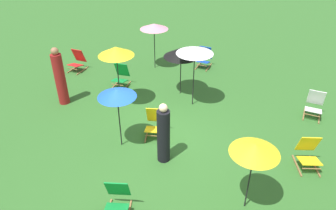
# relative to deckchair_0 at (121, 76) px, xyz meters

# --- Properties ---
(ground_plane) EXTENTS (40.00, 40.00, 0.00)m
(ground_plane) POSITION_rel_deckchair_0_xyz_m (2.32, -2.65, -0.37)
(ground_plane) COLOR #2D6026
(deckchair_0) EXTENTS (0.54, 0.80, 0.83)m
(deckchair_0) POSITION_rel_deckchair_0_xyz_m (0.00, 0.00, 0.00)
(deckchair_0) COLOR olive
(deckchair_0) RESTS_ON ground
(deckchair_1) EXTENTS (0.50, 0.78, 0.83)m
(deckchair_1) POSITION_rel_deckchair_0_xyz_m (-2.19, 0.57, 0.00)
(deckchair_1) COLOR olive
(deckchair_1) RESTS_ON ground
(deckchair_2) EXTENTS (0.54, 0.80, 0.83)m
(deckchair_2) POSITION_rel_deckchair_0_xyz_m (6.43, 0.29, 0.00)
(deckchair_2) COLOR olive
(deckchair_2) RESTS_ON ground
(deckchair_4) EXTENTS (0.68, 0.87, 0.83)m
(deckchair_4) POSITION_rel_deckchair_0_xyz_m (6.24, -2.18, 0.00)
(deckchair_4) COLOR olive
(deckchair_4) RESTS_ON ground
(deckchair_5) EXTENTS (0.67, 0.86, 0.83)m
(deckchair_5) POSITION_rel_deckchair_0_xyz_m (2.54, -5.10, 0.00)
(deckchair_5) COLOR olive
(deckchair_5) RESTS_ON ground
(deckchair_6) EXTENTS (0.65, 0.86, 0.83)m
(deckchair_6) POSITION_rel_deckchair_0_xyz_m (2.23, -2.29, 0.00)
(deckchair_6) COLOR olive
(deckchair_6) RESTS_ON ground
(deckchair_7) EXTENTS (0.52, 0.79, 0.83)m
(deckchair_7) POSITION_rel_deckchair_0_xyz_m (2.39, 2.58, 0.00)
(deckchair_7) COLOR olive
(deckchair_7) RESTS_ON ground
(umbrella_0) EXTENTS (1.14, 1.14, 1.66)m
(umbrella_0) POSITION_rel_deckchair_0_xyz_m (2.17, 0.18, 1.14)
(umbrella_0) COLOR black
(umbrella_0) RESTS_ON ground
(umbrella_1) EXTENTS (1.13, 1.13, 1.98)m
(umbrella_1) POSITION_rel_deckchair_0_xyz_m (2.77, -0.37, 1.51)
(umbrella_1) COLOR black
(umbrella_1) RESTS_ON ground
(umbrella_2) EXTENTS (0.97, 0.97, 1.72)m
(umbrella_2) POSITION_rel_deckchair_0_xyz_m (1.56, -3.04, 1.24)
(umbrella_2) COLOR black
(umbrella_2) RESTS_ON ground
(umbrella_3) EXTENTS (1.07, 1.07, 1.79)m
(umbrella_3) POSITION_rel_deckchair_0_xyz_m (0.57, 1.81, 1.31)
(umbrella_3) COLOR black
(umbrella_3) RESTS_ON ground
(umbrella_4) EXTENTS (0.98, 0.98, 1.70)m
(umbrella_4) POSITION_rel_deckchair_0_xyz_m (5.01, -4.00, 1.22)
(umbrella_4) COLOR black
(umbrella_4) RESTS_ON ground
(umbrella_5) EXTENTS (1.07, 1.07, 2.02)m
(umbrella_5) POSITION_rel_deckchair_0_xyz_m (0.61, -1.24, 1.51)
(umbrella_5) COLOR black
(umbrella_5) RESTS_ON ground
(person_0) EXTENTS (0.43, 0.43, 1.65)m
(person_0) POSITION_rel_deckchair_0_xyz_m (2.84, -3.19, 0.40)
(person_0) COLOR black
(person_0) RESTS_ON ground
(person_1) EXTENTS (0.43, 0.43, 1.92)m
(person_1) POSITION_rel_deckchair_0_xyz_m (-1.21, -1.71, 0.54)
(person_1) COLOR maroon
(person_1) RESTS_ON ground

